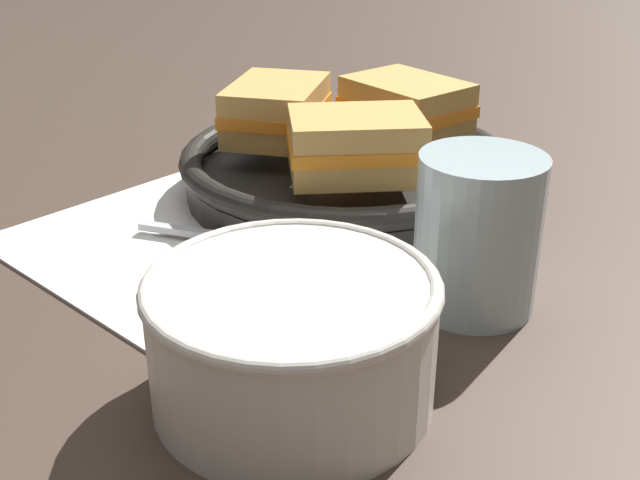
{
  "coord_description": "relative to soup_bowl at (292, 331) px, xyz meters",
  "views": [
    {
      "loc": [
        0.38,
        -0.3,
        0.26
      ],
      "look_at": [
        0.05,
        0.01,
        0.04
      ],
      "focal_mm": 45.0,
      "sensor_mm": 36.0,
      "label": 1
    }
  ],
  "objects": [
    {
      "name": "sandwich_far_left",
      "position": [
        -0.17,
        0.28,
        0.03
      ],
      "size": [
        0.1,
        0.08,
        0.05
      ],
      "rotation": [
        0.0,
        0.0,
        9.36
      ],
      "color": "tan",
      "rests_on": "skillet"
    },
    {
      "name": "skillet",
      "position": [
        -0.18,
        0.22,
        -0.02
      ],
      "size": [
        0.27,
        0.27,
        0.04
      ],
      "color": "black",
      "rests_on": "ground_plane"
    },
    {
      "name": "ground_plane",
      "position": [
        -0.12,
        0.08,
        -0.04
      ],
      "size": [
        4.0,
        4.0,
        0.0
      ],
      "primitive_type": "plane",
      "color": "#47382D"
    },
    {
      "name": "sandwich_near_right",
      "position": [
        -0.13,
        0.18,
        0.03
      ],
      "size": [
        0.12,
        0.12,
        0.05
      ],
      "rotation": [
        0.0,
        0.0,
        7.19
      ],
      "color": "tan",
      "rests_on": "skillet"
    },
    {
      "name": "sandwich_near_left",
      "position": [
        -0.24,
        0.19,
        0.03
      ],
      "size": [
        0.12,
        0.12,
        0.05
      ],
      "rotation": [
        0.0,
        0.0,
        5.3
      ],
      "color": "tan",
      "rests_on": "skillet"
    },
    {
      "name": "soup_bowl",
      "position": [
        0.0,
        0.0,
        0.0
      ],
      "size": [
        0.15,
        0.15,
        0.07
      ],
      "color": "silver",
      "rests_on": "ground_plane"
    },
    {
      "name": "drinking_glass",
      "position": [
        0.01,
        0.15,
        0.01
      ],
      "size": [
        0.08,
        0.08,
        0.1
      ],
      "color": "silver",
      "rests_on": "ground_plane"
    },
    {
      "name": "spoon",
      "position": [
        -0.12,
        0.1,
        -0.03
      ],
      "size": [
        0.16,
        0.1,
        0.01
      ],
      "rotation": [
        0.0,
        0.0,
        0.5
      ],
      "color": "silver",
      "rests_on": "napkin"
    },
    {
      "name": "napkin",
      "position": [
        -0.17,
        0.08,
        -0.04
      ],
      "size": [
        0.29,
        0.25,
        0.0
      ],
      "color": "white",
      "rests_on": "ground_plane"
    }
  ]
}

